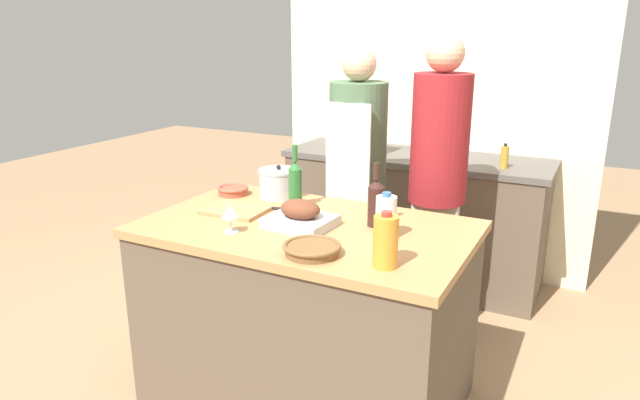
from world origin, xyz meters
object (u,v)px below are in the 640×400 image
object	(u,v)px
milk_jug	(386,217)
condiment_bottle_tall	(375,137)
wine_glass_left	(230,212)
stand_mixer	(371,135)
stock_pot	(279,183)
juice_jug	(386,241)
condiment_bottle_short	(504,157)
mixing_bowl	(233,190)
knife_chef	(262,207)
person_cook_guest	(438,177)
wine_bottle_green	(376,201)
wicker_basket	(312,249)
wine_bottle_dark	(295,183)
person_cook_aproned	(357,176)
cutting_board	(236,210)
roasting_pan	(300,216)

from	to	relation	value
milk_jug	condiment_bottle_tall	bearing A→B (deg)	113.29
wine_glass_left	stand_mixer	world-z (taller)	stand_mixer
stock_pot	milk_jug	size ratio (longest dim) A/B	1.06
juice_jug	condiment_bottle_short	world-z (taller)	juice_jug
wine_glass_left	mixing_bowl	bearing A→B (deg)	124.56
stock_pot	knife_chef	world-z (taller)	stock_pot
condiment_bottle_tall	stock_pot	bearing A→B (deg)	-88.90
stand_mixer	person_cook_guest	xyz separation A→B (m)	(0.65, -0.65, -0.07)
wine_glass_left	stand_mixer	size ratio (longest dim) A/B	0.40
wine_bottle_green	stand_mixer	bearing A→B (deg)	112.99
person_cook_guest	knife_chef	bearing A→B (deg)	-142.18
wicker_basket	mixing_bowl	distance (m)	0.93
wine_bottle_dark	person_cook_aproned	world-z (taller)	person_cook_aproned
milk_jug	stand_mixer	bearing A→B (deg)	114.38
juice_jug	person_cook_aproned	bearing A→B (deg)	118.35
cutting_board	person_cook_guest	world-z (taller)	person_cook_guest
cutting_board	wine_glass_left	bearing A→B (deg)	-59.09
stock_pot	milk_jug	bearing A→B (deg)	-24.46
wicker_basket	milk_jug	xyz separation A→B (m)	(0.19, 0.30, 0.07)
wine_bottle_dark	condiment_bottle_tall	distance (m)	1.53
wine_bottle_dark	knife_chef	size ratio (longest dim) A/B	1.35
juice_jug	wine_glass_left	size ratio (longest dim) A/B	1.69
roasting_pan	juice_jug	size ratio (longest dim) A/B	1.40
mixing_bowl	person_cook_guest	size ratio (longest dim) A/B	0.10
stock_pot	person_cook_guest	world-z (taller)	person_cook_guest
knife_chef	condiment_bottle_tall	bearing A→B (deg)	92.02
stand_mixer	person_cook_guest	bearing A→B (deg)	-45.04
roasting_pan	wine_glass_left	distance (m)	0.31
juice_jug	wine_glass_left	world-z (taller)	juice_jug
cutting_board	condiment_bottle_short	world-z (taller)	condiment_bottle_short
condiment_bottle_short	person_cook_guest	world-z (taller)	person_cook_guest
cutting_board	juice_jug	world-z (taller)	juice_jug
roasting_pan	wine_bottle_green	size ratio (longest dim) A/B	1.04
wine_bottle_dark	condiment_bottle_tall	size ratio (longest dim) A/B	2.14
wicker_basket	stand_mixer	bearing A→B (deg)	105.20
wine_bottle_green	condiment_bottle_tall	size ratio (longest dim) A/B	1.97
knife_chef	stand_mixer	size ratio (longest dim) A/B	0.74
stand_mixer	person_cook_aproned	world-z (taller)	person_cook_aproned
person_cook_aproned	knife_chef	bearing A→B (deg)	-109.09
milk_jug	condiment_bottle_short	xyz separation A→B (m)	(0.22, 1.44, -0.01)
condiment_bottle_tall	person_cook_guest	xyz separation A→B (m)	(0.72, -0.89, -0.01)
mixing_bowl	stand_mixer	size ratio (longest dim) A/B	0.53
knife_chef	person_cook_aproned	size ratio (longest dim) A/B	0.14
roasting_pan	cutting_board	bearing A→B (deg)	174.35
stock_pot	milk_jug	xyz separation A→B (m)	(0.71, -0.32, 0.02)
person_cook_guest	wicker_basket	bearing A→B (deg)	-107.72
mixing_bowl	juice_jug	distance (m)	1.17
roasting_pan	wine_glass_left	bearing A→B (deg)	-138.31
wine_bottle_green	condiment_bottle_tall	distance (m)	1.71
mixing_bowl	person_cook_aproned	size ratio (longest dim) A/B	0.10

